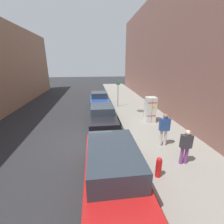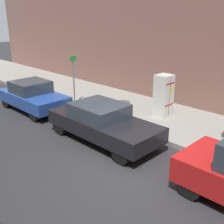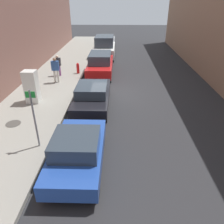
# 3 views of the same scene
# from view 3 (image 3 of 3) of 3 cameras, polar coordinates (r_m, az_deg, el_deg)

# --- Properties ---
(ground_plane) EXTENTS (80.00, 80.00, 0.00)m
(ground_plane) POSITION_cam_3_polar(r_m,az_deg,el_deg) (14.22, -0.40, 4.82)
(ground_plane) COLOR #28282B
(sidewalk_slab) EXTENTS (3.99, 44.00, 0.18)m
(sidewalk_slab) POSITION_cam_3_polar(r_m,az_deg,el_deg) (14.95, -17.03, 5.11)
(sidewalk_slab) COLOR gray
(sidewalk_slab) RESTS_ON ground
(discarded_refrigerator) EXTENTS (0.71, 0.65, 1.84)m
(discarded_refrigerator) POSITION_cam_3_polar(r_m,az_deg,el_deg) (13.12, -20.29, 6.20)
(discarded_refrigerator) COLOR silver
(discarded_refrigerator) RESTS_ON sidewalk_slab
(manhole_cover) EXTENTS (0.70, 0.70, 0.02)m
(manhole_cover) POSITION_cam_3_polar(r_m,az_deg,el_deg) (11.47, -24.39, -2.79)
(manhole_cover) COLOR #47443F
(manhole_cover) RESTS_ON sidewalk_slab
(street_sign_post) EXTENTS (0.36, 0.07, 2.45)m
(street_sign_post) POSITION_cam_3_polar(r_m,az_deg,el_deg) (8.78, -19.70, -1.01)
(street_sign_post) COLOR slate
(street_sign_post) RESTS_ON sidewalk_slab
(fire_hydrant) EXTENTS (0.22, 0.22, 0.83)m
(fire_hydrant) POSITION_cam_3_polar(r_m,az_deg,el_deg) (17.76, -8.90, 11.28)
(fire_hydrant) COLOR red
(fire_hydrant) RESTS_ON sidewalk_slab
(pedestrian_walking_far) EXTENTS (0.51, 0.24, 1.76)m
(pedestrian_walking_far) POSITION_cam_3_polar(r_m,az_deg,el_deg) (15.87, -14.56, 11.04)
(pedestrian_walking_far) COLOR beige
(pedestrian_walking_far) RESTS_ON sidewalk_slab
(pedestrian_standing_near) EXTENTS (0.45, 0.22, 1.57)m
(pedestrian_standing_near) POSITION_cam_3_polar(r_m,az_deg,el_deg) (17.37, -13.98, 12.06)
(pedestrian_standing_near) COLOR #7A3D7F
(pedestrian_standing_near) RESTS_ON sidewalk_slab
(parked_hatchback_blue) EXTENTS (1.79, 3.86, 1.42)m
(parked_hatchback_blue) POSITION_cam_3_polar(r_m,az_deg,el_deg) (7.95, -9.04, -10.03)
(parked_hatchback_blue) COLOR #23479E
(parked_hatchback_blue) RESTS_ON ground
(parked_sedan_dark) EXTENTS (1.83, 4.49, 1.40)m
(parked_sedan_dark) POSITION_cam_3_polar(r_m,az_deg,el_deg) (12.16, -5.16, 4.33)
(parked_sedan_dark) COLOR black
(parked_sedan_dark) RESTS_ON ground
(parked_suv_red) EXTENTS (1.87, 4.76, 1.72)m
(parked_suv_red) POSITION_cam_3_polar(r_m,az_deg,el_deg) (17.71, -3.06, 12.45)
(parked_suv_red) COLOR red
(parked_suv_red) RESTS_ON ground
(parked_van_white) EXTENTS (2.03, 4.79, 2.14)m
(parked_van_white) POSITION_cam_3_polar(r_m,az_deg,el_deg) (23.11, -1.97, 16.57)
(parked_van_white) COLOR silver
(parked_van_white) RESTS_ON ground
(parked_sedan_silver) EXTENTS (1.81, 4.48, 1.40)m
(parked_sedan_silver) POSITION_cam_3_polar(r_m,az_deg,el_deg) (29.03, -1.24, 18.21)
(parked_sedan_silver) COLOR silver
(parked_sedan_silver) RESTS_ON ground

